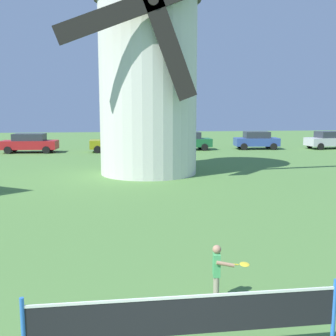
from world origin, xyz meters
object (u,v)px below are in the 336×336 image
parked_car_red (30,143)px  tennis_net (187,316)px  parked_car_mustard (114,142)px  parked_car_silver (330,140)px  parked_car_green (186,141)px  parked_car_blue (256,140)px  player_far (218,269)px  windmill (148,58)px

parked_car_red → tennis_net: bearing=-74.8°
tennis_net → parked_car_mustard: bearing=92.0°
tennis_net → parked_car_red: 30.05m
tennis_net → parked_car_silver: 34.17m
parked_car_mustard → parked_car_green: size_ratio=0.90×
parked_car_red → parked_car_silver: same height
parked_car_red → parked_car_blue: bearing=1.1°
parked_car_mustard → parked_car_silver: same height
parked_car_mustard → parked_car_red: bearing=177.5°
parked_car_mustard → parked_car_silver: 19.30m
player_far → parked_car_green: size_ratio=0.24×
windmill → tennis_net: 18.02m
windmill → player_far: 16.37m
parked_car_green → parked_car_blue: bearing=-0.6°
player_far → parked_car_red: 28.64m
parked_car_mustard → windmill: bearing=-80.5°
parked_car_silver → tennis_net: bearing=-122.3°
player_far → parked_car_green: parked_car_green is taller
tennis_net → parked_car_silver: bearing=57.7°
windmill → parked_car_green: size_ratio=2.93×
tennis_net → windmill: bearing=87.0°
tennis_net → player_far: tennis_net is taller
parked_car_green → parked_car_blue: (6.41, -0.07, -0.00)m
player_far → parked_car_red: size_ratio=0.24×
parked_car_green → parked_car_silver: same height
parked_car_green → parked_car_blue: size_ratio=1.12×
windmill → parked_car_blue: (10.67, 12.28, -5.46)m
player_far → parked_car_red: parked_car_red is taller
parked_car_red → parked_car_blue: size_ratio=1.14×
parked_car_mustard → player_far: bearing=-85.9°
player_far → parked_car_blue: bearing=68.9°
parked_car_red → parked_car_green: same height
windmill → parked_car_red: size_ratio=2.88×
parked_car_red → parked_car_blue: (19.45, 0.39, -0.00)m
parked_car_green → parked_car_silver: bearing=-2.5°
parked_car_silver → parked_car_mustard: bearing=-179.5°
windmill → parked_car_blue: bearing=49.0°
parked_car_silver → player_far: bearing=-122.6°
parked_car_red → parked_car_blue: 19.45m
windmill → parked_car_green: 14.16m
player_far → parked_car_blue: (10.68, 27.65, 0.19)m
parked_car_blue → parked_car_green: bearing=179.4°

